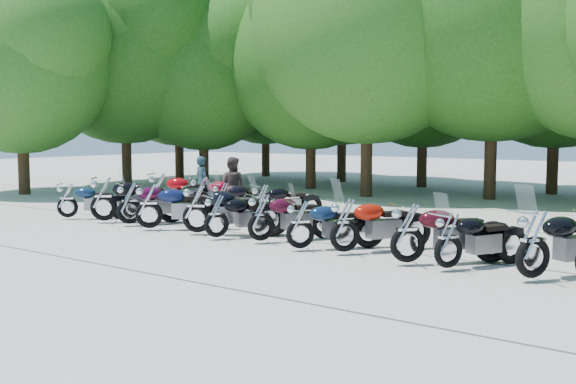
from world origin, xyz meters
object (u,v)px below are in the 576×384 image
Objects in this scene: motorcycle_8 at (345,223)px; motorcycle_15 at (222,199)px; motorcycle_1 at (104,197)px; motorcycle_6 at (261,215)px; rider_0 at (202,182)px; motorcycle_16 at (261,201)px; motorcycle_13 at (159,190)px; motorcycle_4 at (197,207)px; motorcycle_2 at (129,202)px; motorcycle_11 at (533,241)px; motorcycle_3 at (149,204)px; motorcycle_0 at (67,199)px; motorcycle_10 at (448,238)px; motorcycle_9 at (408,231)px; rider_1 at (232,186)px; motorcycle_5 at (216,214)px; motorcycle_14 at (201,193)px; motorcycle_7 at (300,223)px.

motorcycle_15 is (-5.62, 2.49, -0.06)m from motorcycle_8.
motorcycle_1 reaches higher than motorcycle_6.
motorcycle_8 is at bearing 168.63° from rider_0.
rider_0 reaches higher than motorcycle_16.
motorcycle_4 is at bearing -150.87° from motorcycle_13.
motorcycle_2 is 4.48m from motorcycle_6.
motorcycle_3 is at bearing 29.71° from motorcycle_11.
motorcycle_0 is 0.84× the size of motorcycle_11.
motorcycle_10 is (9.03, -0.29, -0.05)m from motorcycle_2.
motorcycle_3 is 1.01× the size of motorcycle_9.
motorcycle_4 is 1.46× the size of rider_0.
rider_1 reaches higher than motorcycle_9.
motorcycle_1 is at bearing 60.42° from motorcycle_4.
motorcycle_11 is at bearing -152.55° from motorcycle_5.
motorcycle_9 is at bearing -177.14° from motorcycle_15.
motorcycle_4 is 0.86m from motorcycle_5.
motorcycle_10 is (8.01, -0.06, -0.08)m from motorcycle_3.
motorcycle_10 is (5.70, -0.06, 0.01)m from motorcycle_5.
rider_1 is at bearing -12.43° from motorcycle_6.
rider_1 reaches higher than motorcycle_2.
motorcycle_15 is at bearing 94.53° from rider_1.
motorcycle_13 is 1.04× the size of motorcycle_14.
motorcycle_11 is at bearing -121.37° from motorcycle_4.
motorcycle_0 is 4.68m from rider_1.
motorcycle_11 reaches higher than motorcycle_2.
motorcycle_6 is 0.95× the size of motorcycle_9.
motorcycle_4 is 1.15× the size of motorcycle_7.
motorcycle_7 is 3.30m from motorcycle_10.
rider_1 is at bearing 1.72° from motorcycle_8.
motorcycle_8 is (2.23, -0.05, 0.02)m from motorcycle_6.
rider_1 is at bearing 17.63° from motorcycle_9.
motorcycle_0 is 11.49m from motorcycle_10.
motorcycle_4 reaches higher than motorcycle_7.
motorcycle_4 reaches higher than motorcycle_13.
motorcycle_8 is 0.95× the size of motorcycle_13.
motorcycle_3 is at bearing 75.70° from rider_1.
motorcycle_16 is (4.01, 0.03, -0.09)m from motorcycle_13.
rider_1 is (-1.81, 3.32, 0.18)m from motorcycle_4.
motorcycle_11 is 12.68m from rider_0.
motorcycle_3 is 1.13× the size of motorcycle_15.
motorcycle_14 is at bearing -79.63° from motorcycle_0.
motorcycle_10 is 1.00× the size of motorcycle_16.
motorcycle_4 is at bearing 148.96° from rider_0.
motorcycle_1 is 9.24m from motorcycle_9.
motorcycle_3 is at bearing 26.36° from motorcycle_10.
motorcycle_10 is at bearing -176.20° from motorcycle_16.
motorcycle_9 is (8.23, -0.30, 0.01)m from motorcycle_2.
motorcycle_3 is 1.02× the size of motorcycle_14.
motorcycle_13 is at bearing -1.41° from motorcycle_5.
rider_1 is at bearing -73.75° from motorcycle_2.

